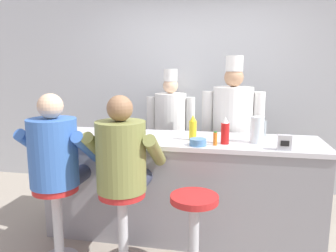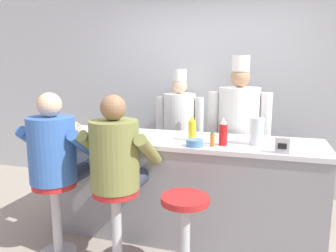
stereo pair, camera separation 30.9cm
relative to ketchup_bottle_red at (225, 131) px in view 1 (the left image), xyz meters
The scene contains 16 objects.
ground_plane 1.17m from the ketchup_bottle_red, 152.78° to the right, with size 20.00×20.00×0.00m, color #9E9384.
wall_back 1.61m from the ketchup_bottle_red, 104.91° to the left, with size 10.00×0.06×2.70m.
diner_counter 0.74m from the ketchup_bottle_red, 158.85° to the left, with size 2.60×0.73×0.96m.
ketchup_bottle_red is the anchor object (origin of this frame).
mustard_bottle_yellow 0.31m from the ketchup_bottle_red, 161.78° to the left, with size 0.07×0.07×0.24m.
hot_sauce_bottle_orange 0.12m from the ketchup_bottle_red, 138.47° to the right, with size 0.04×0.04×0.12m.
water_pitcher_clear 0.30m from the ketchup_bottle_red, 19.44° to the left, with size 0.14×0.12×0.24m.
breakfast_plate 1.08m from the ketchup_bottle_red, behind, with size 0.24×0.24×0.05m.
cereal_bowl 0.27m from the ketchup_bottle_red, 154.00° to the right, with size 0.15×0.15×0.06m.
coffee_mug_tan 1.59m from the ketchup_bottle_red, behind, with size 0.14×0.09×0.10m.
napkin_dispenser_chrome 0.50m from the ketchup_bottle_red, 15.74° to the right, with size 0.11×0.07×0.13m.
diner_seated_blue 1.46m from the ketchup_bottle_red, 160.27° to the right, with size 0.60×0.59×1.43m.
diner_seated_olive 0.94m from the ketchup_bottle_red, 148.05° to the right, with size 0.59×0.59×1.43m.
empty_stool_round 0.84m from the ketchup_bottle_red, 111.48° to the right, with size 0.37×0.37×0.67m.
cook_in_whites_near 1.44m from the ketchup_bottle_red, 120.36° to the left, with size 0.63×0.40×1.61m.
cook_in_whites_far 0.82m from the ketchup_bottle_red, 85.63° to the left, with size 0.69×0.44×1.75m.
Camera 1 is at (0.46, -2.66, 1.63)m, focal length 35.00 mm.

